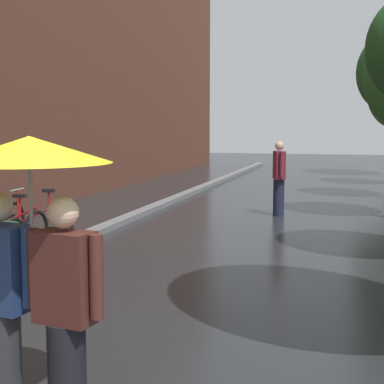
# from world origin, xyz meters

# --- Properties ---
(kerb_strip) EXTENTS (0.30, 36.00, 0.12)m
(kerb_strip) POSITION_xyz_m (-3.20, 10.00, 0.06)
(kerb_strip) COLOR slate
(kerb_strip) RESTS_ON ground
(parked_bicycle_4) EXTENTS (1.12, 0.76, 0.96)m
(parked_bicycle_4) POSITION_xyz_m (-4.02, 5.86, 0.38)
(parked_bicycle_4) COLOR black
(parked_bicycle_4) RESTS_ON ground
(parked_bicycle_5) EXTENTS (1.11, 0.74, 0.96)m
(parked_bicycle_5) POSITION_xyz_m (-3.95, 6.67, 0.38)
(parked_bicycle_5) COLOR black
(parked_bicycle_5) RESTS_ON ground
(couple_under_umbrella) EXTENTS (1.13, 1.11, 2.05)m
(couple_under_umbrella) POSITION_xyz_m (-0.49, 0.71, 1.37)
(couple_under_umbrella) COLOR #2D2D33
(couple_under_umbrella) RESTS_ON ground
(litter_bin) EXTENTS (0.44, 0.44, 0.85)m
(litter_bin) POSITION_xyz_m (-2.78, 3.77, 0.42)
(litter_bin) COLOR #1E4C28
(litter_bin) RESTS_ON ground
(pedestrian_walking_midground) EXTENTS (0.34, 0.56, 1.74)m
(pedestrian_walking_midground) POSITION_xyz_m (-0.07, 10.77, 0.89)
(pedestrian_walking_midground) COLOR #1E233D
(pedestrian_walking_midground) RESTS_ON ground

